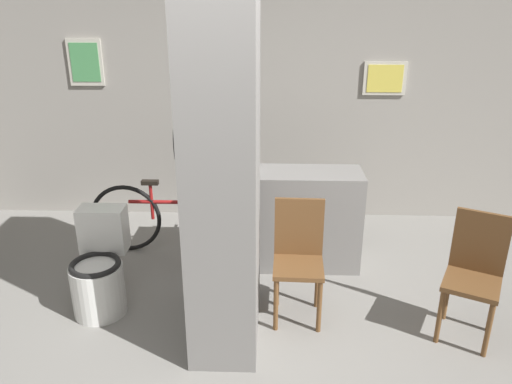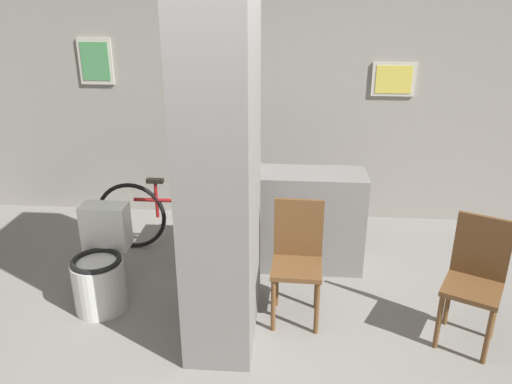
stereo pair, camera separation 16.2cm
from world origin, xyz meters
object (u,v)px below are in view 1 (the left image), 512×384
Objects in this scene: toilet at (100,272)px; bottle_tall at (252,157)px; chair_near_pillar at (298,255)px; bicycle at (180,218)px; chair_by_doorway at (474,271)px.

bottle_tall reaches higher than toilet.
toilet is at bearing -178.81° from chair_near_pillar.
bicycle is (-1.09, 0.98, -0.16)m from chair_near_pillar.
toilet is 2.82m from chair_by_doorway.
toilet is at bearing -157.76° from chair_by_doorway.
bottle_tall is (-1.63, 1.06, 0.50)m from chair_by_doorway.
chair_by_doorway reaches higher than toilet.
chair_near_pillar is 1.07m from bottle_tall.
chair_near_pillar reaches higher than bicycle.
toilet is 2.78× the size of bottle_tall.
chair_near_pillar is at bearing -0.75° from toilet.
chair_by_doorway is at bearing -7.04° from chair_near_pillar.
chair_by_doorway is 2.62m from bicycle.
bottle_tall reaches higher than bicycle.
bottle_tall is at bearing -9.46° from bicycle.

